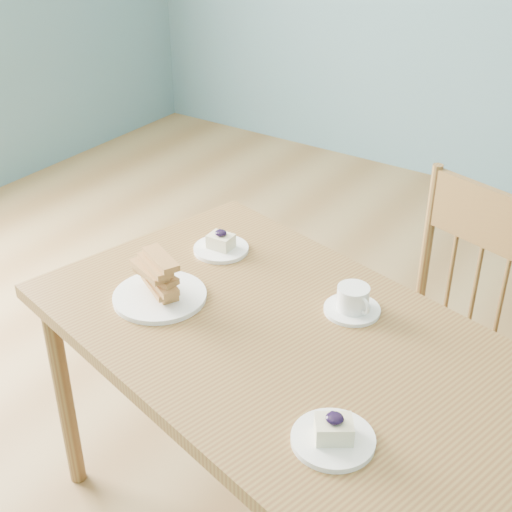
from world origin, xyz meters
TOP-DOWN VIEW (x-y plane):
  - room at (0.00, 0.00)m, footprint 5.01×5.01m
  - dining_table at (0.01, -0.03)m, footprint 1.41×1.01m
  - dining_chair at (0.18, 0.48)m, footprint 0.49×0.47m
  - cheesecake_plate_near at (0.23, -0.26)m, footprint 0.16×0.16m
  - cheesecake_plate_far at (-0.37, 0.20)m, footprint 0.15×0.15m
  - coffee_cup at (0.06, 0.14)m, footprint 0.13×0.13m
  - biscotti_plate at (-0.35, -0.07)m, footprint 0.23×0.23m

SIDE VIEW (x-z plane):
  - dining_chair at x=0.18m, z-range 0.01..0.88m
  - dining_table at x=0.01m, z-range 0.27..0.95m
  - cheesecake_plate_far at x=-0.37m, z-range 0.66..0.73m
  - cheesecake_plate_near at x=0.23m, z-range 0.66..0.73m
  - coffee_cup at x=0.06m, z-range 0.67..0.74m
  - biscotti_plate at x=-0.35m, z-range 0.66..0.78m
  - room at x=0.00m, z-range -0.01..2.71m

